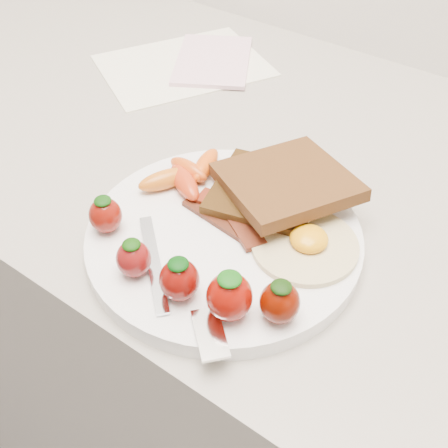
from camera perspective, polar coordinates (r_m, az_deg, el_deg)
The scene contains 11 objects.
counter at distance 1.00m, azimuth 5.40°, elevation -15.04°, with size 2.00×0.60×0.90m, color gray.
plate at distance 0.55m, azimuth 0.00°, elevation -1.43°, with size 0.27×0.27×0.02m, color white.
toast_lower at distance 0.58m, azimuth 4.27°, elevation 3.22°, with size 0.10×0.10×0.01m, color black.
toast_upper at distance 0.57m, azimuth 6.35°, elevation 4.31°, with size 0.12×0.12×0.01m, color black.
fried_egg at distance 0.53m, azimuth 8.32°, elevation -1.97°, with size 0.12×0.12×0.02m.
bacon_strips at distance 0.56m, azimuth 0.78°, elevation 0.93°, with size 0.10×0.06×0.01m.
baby_carrots at distance 0.60m, azimuth -3.94°, elevation 5.03°, with size 0.07×0.11×0.02m.
strawberries at distance 0.48m, azimuth -3.38°, elevation -4.99°, with size 0.22×0.07×0.05m.
fork at distance 0.49m, azimuth -4.73°, elevation -6.95°, with size 0.17×0.10×0.00m.
paper_sheet at distance 0.86m, azimuth -4.14°, elevation 15.76°, with size 0.17×0.23×0.00m, color white.
notepad at distance 0.86m, azimuth -1.12°, elevation 16.29°, with size 0.11×0.15×0.01m, color #F5C3D5.
Camera 1 is at (0.23, 1.23, 1.30)m, focal length 45.00 mm.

